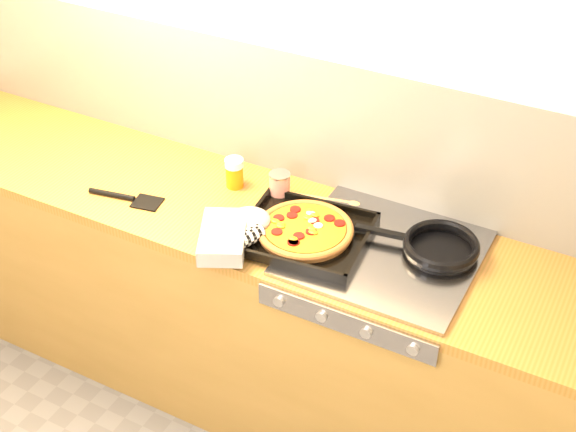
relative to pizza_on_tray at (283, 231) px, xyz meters
The scene contains 9 objects.
room_shell 0.45m from the pizza_on_tray, 107.61° to the left, with size 3.20×3.20×3.20m.
counter_run 0.52m from the pizza_on_tray, 141.50° to the left, with size 3.20×0.62×0.90m.
stovetop 0.34m from the pizza_on_tray, 16.51° to the left, with size 0.60×0.56×0.02m, color gray.
pizza_on_tray is the anchor object (origin of this frame).
frying_pan 0.52m from the pizza_on_tray, 19.63° to the left, with size 0.43×0.28×0.04m.
tomato_can 0.25m from the pizza_on_tray, 120.90° to the left, with size 0.10×0.10×0.11m.
juice_glass 0.38m from the pizza_on_tray, 146.04° to the left, with size 0.08×0.08×0.11m.
wooden_spoon 0.29m from the pizza_on_tray, 82.47° to the left, with size 0.30×0.09×0.02m.
black_spatula 0.62m from the pizza_on_tray, behind, with size 0.29×0.10×0.02m.
Camera 1 is at (1.13, -0.87, 2.56)m, focal length 50.00 mm.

